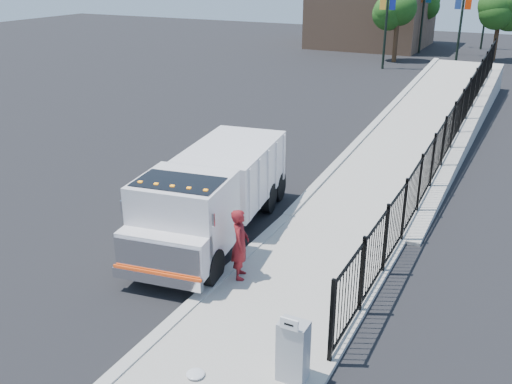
% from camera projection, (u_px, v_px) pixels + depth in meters
% --- Properties ---
extents(ground, '(120.00, 120.00, 0.00)m').
position_uv_depth(ground, '(224.00, 278.00, 14.52)').
color(ground, black).
rests_on(ground, ground).
extents(sidewalk, '(3.55, 12.00, 0.12)m').
position_uv_depth(sidewalk, '(256.00, 340.00, 12.04)').
color(sidewalk, '#9E998E').
rests_on(sidewalk, ground).
extents(curb, '(0.30, 12.00, 0.16)m').
position_uv_depth(curb, '(180.00, 316.00, 12.83)').
color(curb, '#ADAAA3').
rests_on(curb, ground).
extents(ramp, '(3.95, 24.06, 3.19)m').
position_uv_depth(ramp, '(431.00, 133.00, 26.88)').
color(ramp, '#9E998E').
rests_on(ramp, ground).
extents(iron_fence, '(0.10, 28.00, 1.80)m').
position_uv_depth(iron_fence, '(451.00, 140.00, 22.64)').
color(iron_fence, black).
rests_on(iron_fence, ground).
extents(truck, '(3.37, 7.57, 2.50)m').
position_uv_depth(truck, '(212.00, 192.00, 16.21)').
color(truck, black).
rests_on(truck, ground).
extents(worker, '(0.67, 0.79, 1.83)m').
position_uv_depth(worker, '(240.00, 244.00, 14.01)').
color(worker, maroon).
rests_on(worker, sidewalk).
extents(utility_cabinet, '(0.55, 0.40, 1.25)m').
position_uv_depth(utility_cabinet, '(293.00, 351.00, 10.62)').
color(utility_cabinet, gray).
rests_on(utility_cabinet, sidewalk).
extents(arrow_sign, '(0.35, 0.04, 0.22)m').
position_uv_depth(arrow_sign, '(289.00, 324.00, 10.16)').
color(arrow_sign, white).
rests_on(arrow_sign, utility_cabinet).
extents(debris, '(0.36, 0.36, 0.09)m').
position_uv_depth(debris, '(196.00, 374.00, 10.89)').
color(debris, silver).
rests_on(debris, sidewalk).
extents(light_pole_0, '(3.77, 0.22, 8.00)m').
position_uv_depth(light_pole_0, '(392.00, 8.00, 41.17)').
color(light_pole_0, black).
rests_on(light_pole_0, ground).
extents(light_pole_1, '(3.77, 0.22, 8.00)m').
position_uv_depth(light_pole_1, '(458.00, 8.00, 41.79)').
color(light_pole_1, black).
rests_on(light_pole_1, ground).
extents(light_pole_2, '(3.77, 0.22, 8.00)m').
position_uv_depth(light_pole_2, '(428.00, 1.00, 48.45)').
color(light_pole_2, black).
rests_on(light_pole_2, ground).
extents(tree_0, '(2.87, 2.87, 5.44)m').
position_uv_depth(tree_0, '(398.00, 11.00, 44.40)').
color(tree_0, '#382314').
rests_on(tree_0, ground).
extents(tree_1, '(2.82, 2.82, 5.41)m').
position_uv_depth(tree_1, '(500.00, 10.00, 45.07)').
color(tree_1, '#382314').
rests_on(tree_1, ground).
extents(tree_2, '(2.76, 2.76, 5.38)m').
position_uv_depth(tree_2, '(425.00, 2.00, 53.26)').
color(tree_2, '#382314').
rests_on(tree_2, ground).
extents(building, '(10.00, 10.00, 8.00)m').
position_uv_depth(building, '(373.00, 2.00, 53.20)').
color(building, '#8C664C').
rests_on(building, ground).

